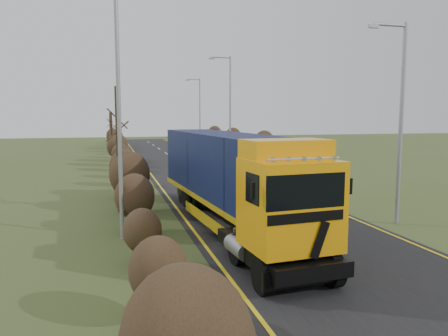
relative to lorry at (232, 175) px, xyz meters
name	(u,v)px	position (x,y,z in m)	size (l,w,h in m)	color
ground	(275,223)	(2.14, 0.52, -2.28)	(160.00, 160.00, 0.00)	#3D491F
road	(219,187)	(2.14, 10.52, -2.27)	(8.00, 120.00, 0.02)	black
layby	(261,167)	(8.64, 20.52, -2.27)	(6.00, 18.00, 0.02)	#2C2A27
lane_markings	(220,187)	(2.14, 10.21, -2.25)	(7.52, 116.00, 0.01)	yellow
hedgerow	(126,169)	(-3.86, 8.41, -0.66)	(2.24, 102.04, 6.05)	#322016
lorry	(232,175)	(0.00, 0.00, 0.00)	(3.37, 14.57, 4.02)	black
car_red_hatchback	(257,160)	(8.07, 19.87, -1.54)	(1.75, 4.35, 1.48)	#A51A08
car_blue_sedan	(271,156)	(10.37, 22.47, -1.50)	(1.65, 4.72, 1.56)	black
streetlight_near	(399,116)	(7.09, -0.92, 2.38)	(1.81, 0.18, 8.49)	#939698
streetlight_mid	(229,105)	(6.59, 24.04, 3.44)	(2.18, 0.21, 10.30)	#939698
streetlight_far	(199,110)	(7.81, 44.00, 3.16)	(2.08, 0.20, 9.82)	#939698
left_pole	(119,116)	(-4.39, -0.19, 2.39)	(0.16, 0.16, 9.34)	#939698
speed_sign	(280,159)	(6.83, 11.54, -0.62)	(0.65, 0.10, 2.36)	#939698
warning_board	(225,150)	(6.34, 24.47, -1.00)	(0.79, 0.11, 2.08)	#939698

